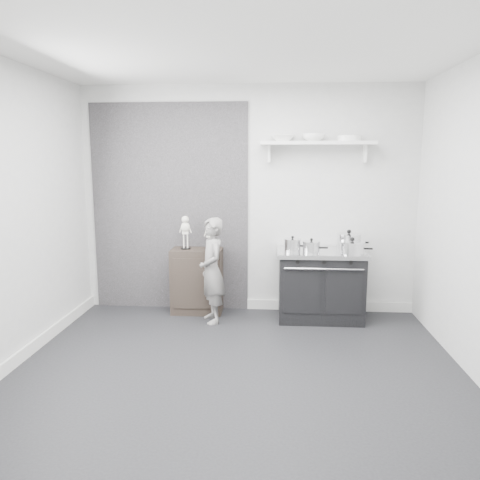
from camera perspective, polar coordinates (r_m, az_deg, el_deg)
name	(u,v)px	position (r m, az deg, el deg)	size (l,w,h in m)	color
ground	(236,372)	(4.24, -0.48, -15.83)	(4.00, 4.00, 0.00)	black
room_shell	(227,183)	(3.98, -1.62, 7.00)	(4.02, 3.62, 2.71)	#B8B8B5
wall_shelf	(317,144)	(5.51, 9.42, 11.48)	(1.30, 0.26, 0.24)	silver
stove	(320,285)	(5.50, 9.77, -5.39)	(1.01, 0.63, 0.81)	black
side_cabinet	(197,281)	(5.68, -5.26, -4.97)	(0.60, 0.35, 0.78)	black
child	(212,270)	(5.29, -3.43, -3.73)	(0.44, 0.29, 1.20)	slate
pot_front_left	(293,245)	(5.30, 6.42, -0.62)	(0.28, 0.19, 0.18)	silver
pot_back_right	(349,242)	(5.52, 13.11, -0.19)	(0.37, 0.28, 0.24)	silver
pot_front_right	(352,248)	(5.27, 13.51, -0.92)	(0.36, 0.27, 0.19)	silver
pot_front_center	(311,247)	(5.26, 8.70, -0.83)	(0.28, 0.19, 0.17)	silver
skeleton_full	(185,230)	(5.58, -6.67, 1.23)	(0.13, 0.08, 0.46)	beige
skeleton_torso	(209,234)	(5.54, -3.82, 0.70)	(0.10, 0.06, 0.36)	beige
bowl_large	(283,138)	(5.49, 5.25, 12.26)	(0.28, 0.28, 0.07)	white
bowl_small	(313,137)	(5.50, 8.95, 12.24)	(0.26, 0.26, 0.08)	white
plate_stack	(350,138)	(5.55, 13.21, 11.98)	(0.27, 0.27, 0.06)	white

